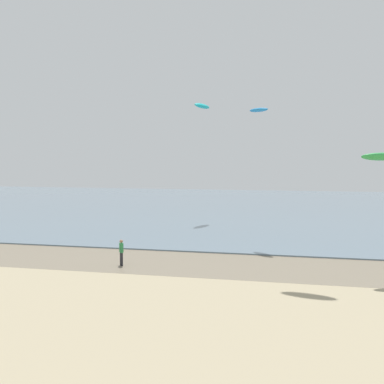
{
  "coord_description": "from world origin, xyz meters",
  "views": [
    {
      "loc": [
        4.7,
        -7.51,
        6.98
      ],
      "look_at": [
        0.22,
        12.04,
        5.57
      ],
      "focal_mm": 44.67,
      "sensor_mm": 36.0,
      "label": 1
    }
  ],
  "objects_px": {
    "person_by_waterline": "(121,252)",
    "kite_aloft_6": "(259,110)",
    "kite_aloft_1": "(382,157)",
    "kite_aloft_4": "(202,106)"
  },
  "relations": [
    {
      "from": "person_by_waterline",
      "to": "kite_aloft_6",
      "type": "height_order",
      "value": "kite_aloft_6"
    },
    {
      "from": "person_by_waterline",
      "to": "kite_aloft_1",
      "type": "relative_size",
      "value": 0.71
    },
    {
      "from": "person_by_waterline",
      "to": "kite_aloft_6",
      "type": "distance_m",
      "value": 15.7
    },
    {
      "from": "person_by_waterline",
      "to": "kite_aloft_1",
      "type": "distance_m",
      "value": 17.04
    },
    {
      "from": "person_by_waterline",
      "to": "kite_aloft_4",
      "type": "height_order",
      "value": "kite_aloft_4"
    },
    {
      "from": "kite_aloft_1",
      "to": "kite_aloft_6",
      "type": "relative_size",
      "value": 1.26
    },
    {
      "from": "kite_aloft_1",
      "to": "kite_aloft_4",
      "type": "bearing_deg",
      "value": -70.09
    },
    {
      "from": "kite_aloft_1",
      "to": "kite_aloft_6",
      "type": "distance_m",
      "value": 12.43
    },
    {
      "from": "person_by_waterline",
      "to": "kite_aloft_6",
      "type": "bearing_deg",
      "value": 48.84
    },
    {
      "from": "person_by_waterline",
      "to": "kite_aloft_1",
      "type": "height_order",
      "value": "kite_aloft_1"
    }
  ]
}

